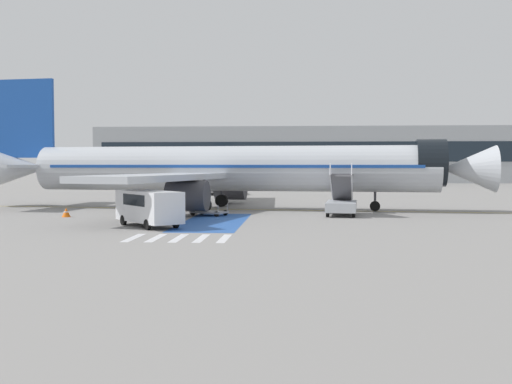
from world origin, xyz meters
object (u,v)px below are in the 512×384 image
object	(u,v)px
ground_crew_0	(169,200)
boarding_stairs_forward	(342,202)
traffic_cone_0	(177,211)
terminal_building	(319,155)
service_van_1	(149,205)
traffic_cone_1	(66,212)
fuel_tanker	(216,180)
airliner	(224,169)
ground_crew_1	(144,203)
baggage_cart	(209,212)

from	to	relation	value
ground_crew_0	boarding_stairs_forward	bearing A→B (deg)	122.24
traffic_cone_0	terminal_building	size ratio (longest dim) A/B	0.01
service_van_1	traffic_cone_1	world-z (taller)	service_van_1
service_van_1	traffic_cone_0	bearing A→B (deg)	-131.22
fuel_tanker	terminal_building	world-z (taller)	terminal_building
airliner	boarding_stairs_forward	size ratio (longest dim) A/B	8.21
ground_crew_0	ground_crew_1	world-z (taller)	same
airliner	baggage_cart	distance (m)	7.16
traffic_cone_0	terminal_building	bearing A→B (deg)	81.01
terminal_building	boarding_stairs_forward	bearing A→B (deg)	-90.81
boarding_stairs_forward	baggage_cart	bearing A→B (deg)	-168.93
ground_crew_1	service_van_1	bearing A→B (deg)	39.20
baggage_cart	traffic_cone_1	bearing A→B (deg)	-55.84
ground_crew_0	traffic_cone_1	world-z (taller)	ground_crew_0
airliner	service_van_1	distance (m)	15.02
traffic_cone_1	traffic_cone_0	bearing A→B (deg)	11.09
airliner	boarding_stairs_forward	distance (m)	11.35
fuel_tanker	ground_crew_1	distance (m)	32.21
boarding_stairs_forward	service_van_1	size ratio (longest dim) A/B	0.97
boarding_stairs_forward	service_van_1	xyz separation A→B (m)	(-12.49, -9.06, 0.34)
baggage_cart	ground_crew_0	distance (m)	5.20
ground_crew_1	traffic_cone_1	distance (m)	5.72
airliner	boarding_stairs_forward	bearing A→B (deg)	66.24
airliner	ground_crew_0	world-z (taller)	airliner
baggage_cart	ground_crew_1	size ratio (longest dim) A/B	1.85
boarding_stairs_forward	terminal_building	world-z (taller)	terminal_building
service_van_1	traffic_cone_0	xyz separation A→B (m)	(0.17, 7.79, -0.98)
service_van_1	ground_crew_0	distance (m)	11.75
traffic_cone_0	traffic_cone_1	distance (m)	8.06
traffic_cone_1	ground_crew_1	bearing A→B (deg)	23.07
airliner	traffic_cone_1	xyz separation A→B (m)	(-10.63, -8.34, -3.13)
traffic_cone_1	terminal_building	xyz separation A→B (m)	(21.41, 86.97, 5.51)
fuel_tanker	traffic_cone_1	world-z (taller)	fuel_tanker
service_van_1	baggage_cart	xyz separation A→B (m)	(2.53, 8.20, -1.07)
airliner	traffic_cone_1	distance (m)	13.86
baggage_cart	ground_crew_1	world-z (taller)	ground_crew_1
service_van_1	traffic_cone_0	size ratio (longest dim) A/B	8.14
traffic_cone_0	fuel_tanker	bearing A→B (deg)	92.79
boarding_stairs_forward	service_van_1	bearing A→B (deg)	-137.91
fuel_tanker	traffic_cone_0	distance (m)	32.94
ground_crew_1	boarding_stairs_forward	bearing A→B (deg)	115.03
traffic_cone_1	terminal_building	size ratio (longest dim) A/B	0.01
ground_crew_1	airliner	bearing A→B (deg)	161.38
service_van_1	baggage_cart	world-z (taller)	service_van_1
baggage_cart	airliner	bearing A→B (deg)	-159.87
baggage_cart	ground_crew_0	world-z (taller)	ground_crew_0
ground_crew_0	traffic_cone_0	size ratio (longest dim) A/B	2.35
fuel_tanker	baggage_cart	distance (m)	32.73
ground_crew_1	traffic_cone_0	bearing A→B (deg)	98.43
boarding_stairs_forward	terminal_building	size ratio (longest dim) A/B	0.06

